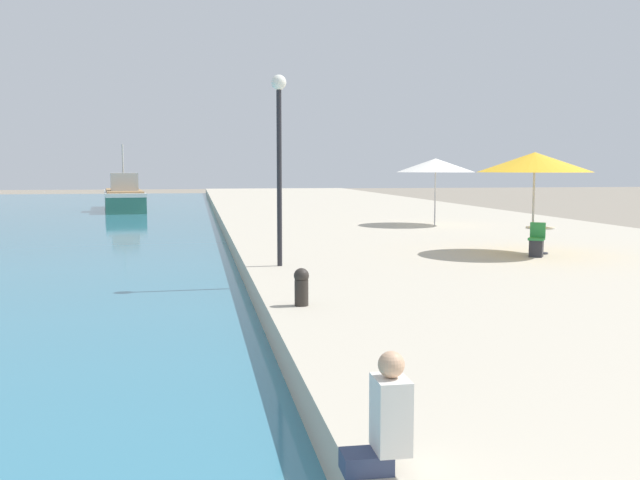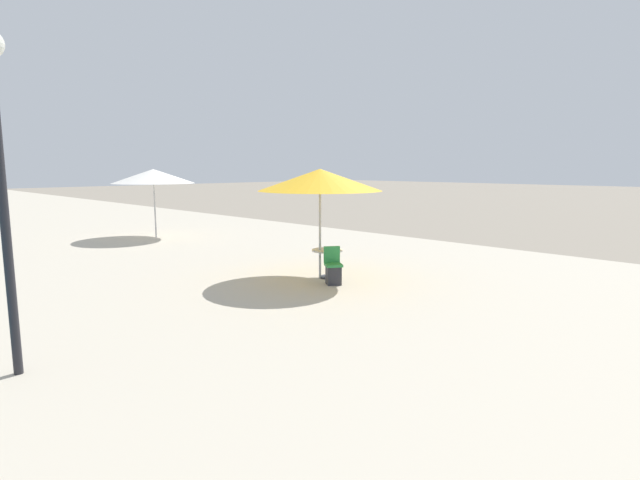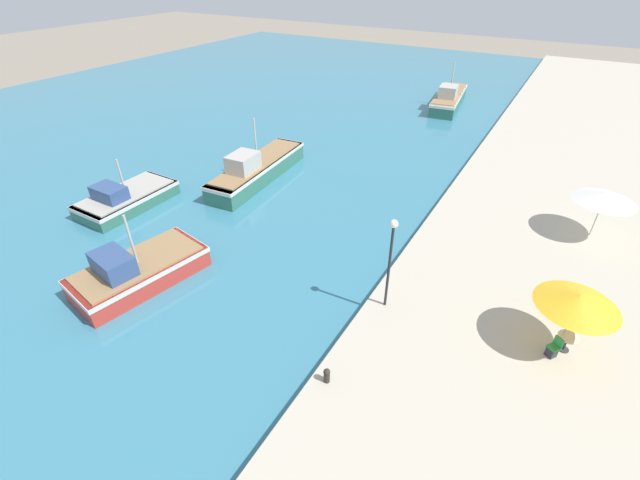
% 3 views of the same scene
% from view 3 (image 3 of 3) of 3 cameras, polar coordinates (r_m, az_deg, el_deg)
% --- Properties ---
extents(water_basin, '(56.00, 90.00, 0.04)m').
position_cam_3_polar(water_basin, '(50.92, -13.21, 17.12)').
color(water_basin, teal).
rests_on(water_basin, ground_plane).
extents(quay_promenade, '(16.00, 90.00, 0.56)m').
position_cam_3_polar(quay_promenade, '(38.17, 31.83, 7.60)').
color(quay_promenade, '#BCB29E').
rests_on(quay_promenade, ground_plane).
extents(fishing_boat_near, '(4.27, 6.91, 3.92)m').
position_cam_3_polar(fishing_boat_near, '(23.40, -23.17, -3.68)').
color(fishing_boat_near, red).
rests_on(fishing_boat_near, water_basin).
extents(fishing_boat_mid, '(3.20, 6.27, 3.32)m').
position_cam_3_polar(fishing_boat_mid, '(30.90, -24.48, 5.14)').
color(fishing_boat_mid, '#33705B').
rests_on(fishing_boat_mid, water_basin).
extents(fishing_boat_far, '(3.13, 10.10, 4.58)m').
position_cam_3_polar(fishing_boat_far, '(31.99, -8.45, 9.39)').
color(fishing_boat_far, '#33705B').
rests_on(fishing_boat_far, water_basin).
extents(fishing_boat_distant, '(3.76, 10.35, 4.50)m').
position_cam_3_polar(fishing_boat_distant, '(50.87, 16.81, 17.66)').
color(fishing_boat_distant, '#33705B').
rests_on(fishing_boat_distant, water_basin).
extents(cafe_umbrella_pink, '(3.12, 3.12, 2.79)m').
position_cam_3_polar(cafe_umbrella_pink, '(19.11, 31.20, -6.93)').
color(cafe_umbrella_pink, '#B7B7B7').
rests_on(cafe_umbrella_pink, quay_promenade).
extents(cafe_umbrella_white, '(3.25, 3.25, 2.76)m').
position_cam_3_polar(cafe_umbrella_white, '(28.04, 33.77, 4.82)').
color(cafe_umbrella_white, '#B7B7B7').
rests_on(cafe_umbrella_white, quay_promenade).
extents(cafe_table, '(0.80, 0.80, 0.74)m').
position_cam_3_polar(cafe_table, '(20.29, 30.07, -11.50)').
color(cafe_table, '#333338').
rests_on(cafe_table, quay_promenade).
extents(cafe_chair_left, '(0.57, 0.58, 0.91)m').
position_cam_3_polar(cafe_chair_left, '(19.93, 28.61, -12.72)').
color(cafe_chair_left, '#2D2D33').
rests_on(cafe_chair_left, quay_promenade).
extents(mooring_bollard, '(0.26, 0.26, 0.65)m').
position_cam_3_polar(mooring_bollard, '(16.80, 0.91, -17.56)').
color(mooring_bollard, '#2D2823').
rests_on(mooring_bollard, quay_promenade).
extents(lamppost, '(0.36, 0.36, 4.56)m').
position_cam_3_polar(lamppost, '(18.26, 9.45, -1.29)').
color(lamppost, '#232328').
rests_on(lamppost, quay_promenade).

